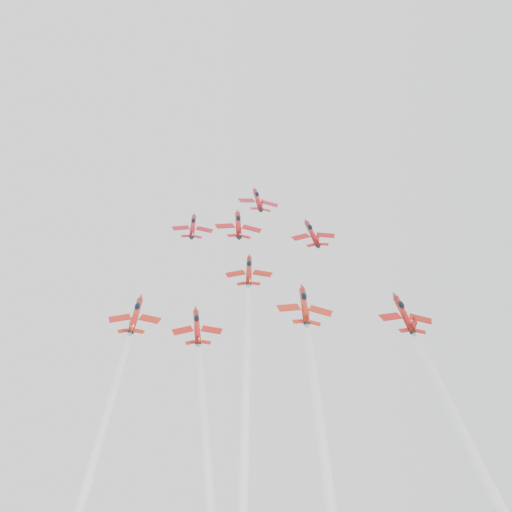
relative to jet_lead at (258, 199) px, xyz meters
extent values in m
cylinder|color=#A30F20|center=(0.00, -0.29, -0.32)|extent=(1.15, 8.97, 7.30)
cone|color=#A30F20|center=(0.00, 4.75, 3.58)|extent=(1.15, 2.52, 2.32)
cone|color=black|center=(0.00, -4.92, -3.90)|extent=(1.15, 1.69, 1.68)
ellipsoid|color=black|center=(0.00, 1.29, 1.56)|extent=(1.04, 2.39, 2.15)
cube|color=#A30F20|center=(-2.82, -0.92, -0.87)|extent=(4.26, 2.70, 1.23)
cube|color=#A30F20|center=(2.82, -0.92, -0.87)|extent=(4.26, 2.70, 1.23)
cube|color=#A30F20|center=(0.00, -4.70, -2.14)|extent=(0.13, 2.77, 2.80)
cube|color=#A30F20|center=(-1.46, -4.10, -3.26)|extent=(2.04, 1.33, 0.71)
cube|color=#A30F20|center=(1.46, -4.10, -3.26)|extent=(2.04, 1.33, 0.71)
cylinder|color=maroon|center=(-15.78, -11.50, -8.99)|extent=(1.05, 8.20, 6.68)
cone|color=maroon|center=(-15.78, -6.88, -5.42)|extent=(1.05, 2.31, 2.12)
cone|color=black|center=(-15.78, -15.73, -12.26)|extent=(1.05, 1.55, 1.53)
ellipsoid|color=black|center=(-15.78, -10.05, -7.26)|extent=(0.96, 2.19, 1.97)
cube|color=maroon|center=(-18.36, -12.07, -9.49)|extent=(3.89, 2.47, 1.13)
cube|color=maroon|center=(-13.20, -12.07, -9.49)|extent=(3.89, 2.47, 1.13)
cube|color=maroon|center=(-15.78, -15.52, -10.65)|extent=(0.11, 2.53, 2.56)
cube|color=maroon|center=(-17.12, -14.97, -11.68)|extent=(1.87, 1.22, 0.65)
cube|color=maroon|center=(-14.45, -14.97, -11.68)|extent=(1.87, 1.22, 0.65)
cylinder|color=#A60F12|center=(-5.67, -10.54, -8.25)|extent=(1.22, 9.50, 7.74)
cone|color=#A60F12|center=(-5.67, -5.21, -4.12)|extent=(1.22, 2.67, 2.45)
cone|color=black|center=(-5.67, -15.45, -12.04)|extent=(1.22, 1.80, 1.78)
ellipsoid|color=black|center=(-5.67, -8.87, -6.26)|extent=(1.11, 2.54, 2.28)
cube|color=#A60F12|center=(-8.65, -11.21, -8.84)|extent=(4.51, 2.86, 1.31)
cube|color=#A60F12|center=(-2.68, -11.21, -8.84)|extent=(4.51, 2.86, 1.31)
cube|color=#A60F12|center=(-5.67, -15.21, -10.18)|extent=(0.13, 2.93, 2.97)
cube|color=#A60F12|center=(-7.22, -14.57, -11.37)|extent=(2.16, 1.41, 0.75)
cube|color=#A60F12|center=(-4.12, -14.57, -11.37)|extent=(2.16, 1.41, 0.75)
cylinder|color=#A20F11|center=(10.50, -13.27, -10.36)|extent=(1.14, 8.91, 7.25)
cone|color=#A20F11|center=(10.50, -8.27, -6.49)|extent=(1.14, 2.50, 2.30)
cone|color=black|center=(10.50, -17.87, -13.92)|extent=(1.14, 1.68, 1.66)
ellipsoid|color=black|center=(10.50, -11.70, -8.49)|extent=(1.04, 2.38, 2.14)
cube|color=#A20F11|center=(7.70, -13.90, -10.91)|extent=(4.23, 2.68, 1.22)
cube|color=#A20F11|center=(13.31, -13.90, -10.91)|extent=(4.23, 2.68, 1.22)
cube|color=#A20F11|center=(10.50, -17.65, -12.17)|extent=(0.12, 2.75, 2.78)
cube|color=#A20F11|center=(9.05, -17.05, -13.28)|extent=(2.03, 1.33, 0.70)
cube|color=#A20F11|center=(11.96, -17.05, -13.28)|extent=(2.03, 1.33, 0.70)
cylinder|color=#9D180F|center=(-5.00, -25.96, -20.17)|extent=(1.09, 8.48, 6.91)
cone|color=#9D180F|center=(-5.00, -21.19, -16.49)|extent=(1.09, 2.39, 2.19)
cone|color=black|center=(-5.00, -30.33, -23.56)|extent=(1.09, 1.60, 1.59)
ellipsoid|color=black|center=(-5.00, -24.46, -18.39)|extent=(0.99, 2.26, 2.03)
cube|color=#9D180F|center=(-7.67, -26.55, -20.70)|extent=(4.03, 2.56, 1.17)
cube|color=#9D180F|center=(-2.33, -26.55, -20.70)|extent=(4.03, 2.56, 1.17)
cube|color=#9D180F|center=(-5.00, -30.12, -21.90)|extent=(0.12, 2.62, 2.65)
cube|color=#9D180F|center=(-6.38, -29.55, -22.96)|extent=(1.93, 1.26, 0.67)
cube|color=#9D180F|center=(-3.62, -29.55, -22.96)|extent=(1.93, 1.26, 0.67)
cylinder|color=white|center=(-5.00, -65.83, -51.02)|extent=(1.38, 71.21, 55.53)
cylinder|color=#AE1D10|center=(-26.55, -38.23, -29.67)|extent=(1.08, 8.46, 6.89)
cone|color=#AE1D10|center=(-26.55, -33.47, -25.99)|extent=(1.08, 2.38, 2.19)
cone|color=black|center=(-26.55, -42.60, -33.05)|extent=(1.08, 1.60, 1.58)
ellipsoid|color=black|center=(-26.55, -36.74, -27.89)|extent=(0.99, 2.26, 2.03)
cube|color=#AE1D10|center=(-29.21, -38.82, -30.19)|extent=(4.02, 2.55, 1.16)
cube|color=#AE1D10|center=(-23.89, -38.82, -30.19)|extent=(4.02, 2.55, 1.16)
cube|color=#AE1D10|center=(-26.55, -42.38, -31.39)|extent=(0.12, 2.61, 2.65)
cube|color=#AE1D10|center=(-27.93, -41.82, -32.45)|extent=(1.93, 1.26, 0.67)
cube|color=#AE1D10|center=(-25.17, -41.82, -32.45)|extent=(1.93, 1.26, 0.67)
cylinder|color=#B21510|center=(-15.79, -40.92, -31.75)|extent=(1.03, 8.02, 6.53)
cone|color=#B21510|center=(-15.79, -36.41, -28.26)|extent=(1.03, 2.26, 2.07)
cone|color=black|center=(-15.79, -45.06, -34.95)|extent=(1.03, 1.52, 1.50)
ellipsoid|color=black|center=(-15.79, -39.50, -30.07)|extent=(0.93, 2.14, 1.92)
cube|color=#B21510|center=(-18.31, -41.48, -32.25)|extent=(3.81, 2.42, 1.10)
cube|color=#B21510|center=(-13.27, -41.48, -32.25)|extent=(3.81, 2.42, 1.10)
cube|color=#B21510|center=(-15.79, -44.86, -33.38)|extent=(0.11, 2.47, 2.51)
cube|color=#B21510|center=(-17.10, -44.32, -34.38)|extent=(1.83, 1.19, 0.63)
cube|color=#B21510|center=(-14.48, -44.32, -34.38)|extent=(1.83, 1.19, 0.63)
cylinder|color=#B02110|center=(4.30, -35.59, -27.63)|extent=(1.22, 9.54, 7.77)
cone|color=#B02110|center=(4.30, -30.22, -23.47)|extent=(1.22, 2.68, 2.46)
cone|color=black|center=(4.30, -40.51, -31.44)|extent=(1.22, 1.80, 1.78)
ellipsoid|color=black|center=(4.30, -33.90, -25.62)|extent=(1.11, 2.55, 2.29)
cube|color=#B02110|center=(1.29, -36.25, -28.21)|extent=(4.53, 2.88, 1.31)
cube|color=#B02110|center=(7.30, -36.25, -28.21)|extent=(4.53, 2.88, 1.31)
cube|color=#B02110|center=(4.30, -40.27, -29.56)|extent=(0.13, 2.94, 2.98)
cube|color=#B02110|center=(2.74, -39.63, -30.76)|extent=(2.18, 1.42, 0.75)
cube|color=#B02110|center=(5.85, -39.63, -30.76)|extent=(2.18, 1.42, 0.75)
cylinder|color=#9D120F|center=(22.75, -37.62, -29.20)|extent=(1.20, 9.38, 7.64)
cone|color=#9D120F|center=(22.75, -32.35, -25.12)|extent=(1.20, 2.64, 2.42)
cone|color=black|center=(22.75, -42.46, -32.94)|extent=(1.20, 1.77, 1.75)
ellipsoid|color=black|center=(22.75, -35.96, -27.23)|extent=(1.09, 2.50, 2.25)
cube|color=#9D120F|center=(19.80, -38.28, -29.78)|extent=(4.45, 2.83, 1.29)
cube|color=#9D120F|center=(25.70, -38.28, -29.78)|extent=(4.45, 2.83, 1.29)
cube|color=#9D120F|center=(22.75, -42.22, -31.10)|extent=(0.13, 2.89, 2.93)
cube|color=#9D120F|center=(21.22, -41.59, -32.27)|extent=(2.14, 1.40, 0.74)
cube|color=#9D120F|center=(24.28, -41.59, -32.27)|extent=(2.14, 1.40, 0.74)
camera|label=1|loc=(-20.76, -165.80, -35.32)|focal=50.00mm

